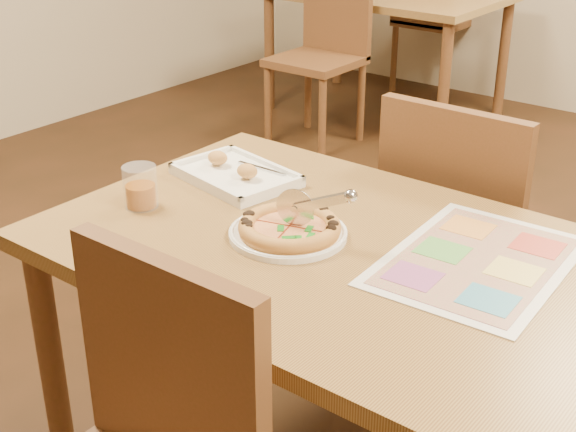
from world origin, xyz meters
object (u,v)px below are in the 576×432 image
Objects in this scene: dining_table at (338,280)px; bg_table at (387,6)px; glass_tumbler at (141,189)px; appetizer_tray at (235,175)px; menu at (477,261)px; bg_chair_far at (429,5)px; pizza_cutter at (313,204)px; pizza at (290,228)px; bg_chair_near at (327,36)px; plate at (288,234)px; chair_far at (461,216)px.

bg_table is (-1.60, 2.80, 0.00)m from dining_table.
appetizer_tray is at bearing 75.63° from glass_tumbler.
menu is at bearing -55.18° from bg_table.
bg_chair_far is 0.99× the size of menu.
pizza_cutter is at bearing 114.88° from bg_chair_far.
bg_chair_far is at bearing 90.00° from bg_table.
appetizer_tray reaches higher than pizza.
dining_table is 0.16m from pizza.
bg_chair_near reaches higher than bg_table.
bg_table is 3.84× the size of appetizer_tray.
glass_tumbler reaches higher than appetizer_tray.
plate is 2.57× the size of glass_tumbler.
bg_table is 0.51m from bg_chair_far.
pizza is at bearing 114.09° from bg_chair_far.
glass_tumbler reaches higher than dining_table.
plate is 0.55× the size of menu.
dining_table is at bearing 17.17° from plate.
appetizer_tray reaches higher than menu.
pizza reaches higher than plate.
pizza reaches higher than menu.
plate is 0.02m from pizza.
chair_far is 2.07× the size of pizza.
appetizer_tray is at bearing -60.23° from bg_chair_near.
menu is at bearing 17.37° from glass_tumbler.
appetizer_tray is 0.71× the size of menu.
pizza_cutter is at bearing -61.35° from bg_table.
chair_far is 0.67m from pizza.
menu is (1.87, -3.19, 0.16)m from bg_chair_far.
chair_far is at bearing 90.00° from dining_table.
appetizer_tray is (-0.36, 0.16, -0.07)m from pizza_cutter.
bg_chair_near is at bearing 90.00° from bg_chair_far.
plate is at bearing -29.35° from appetizer_tray.
bg_chair_near is 2.38m from appetizer_tray.
pizza_cutter is at bearing -163.88° from dining_table.
menu is (0.27, 0.11, 0.09)m from dining_table.
bg_table is 2.91m from appetizer_tray.
pizza_cutter is 0.36m from menu.
menu is (0.69, -0.02, -0.01)m from appetizer_tray.
appetizer_tray is (-0.42, -0.46, 0.17)m from chair_far.
chair_far and bg_chair_far have the same top height.
plate reaches higher than menu.
chair_far is 0.36× the size of bg_table.
menu is at bearing -2.04° from appetizer_tray.
plate is 0.41m from menu.
dining_table is 3.84× the size of appetizer_tray.
appetizer_tray is at bearing 161.91° from dining_table.
dining_table is at bearing 20.37° from pizza.
bg_table is at bearing 90.00° from bg_chair_near.
appetizer_tray is at bearing 110.43° from bg_chair_far.
appetizer_tray reaches higher than dining_table.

